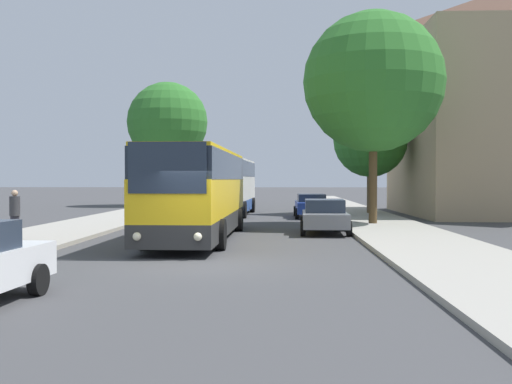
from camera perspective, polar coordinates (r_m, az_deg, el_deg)
ground_plane at (r=15.80m, az=-5.41°, el=-7.03°), size 300.00×300.00×0.00m
sidewalk_right at (r=16.41m, az=19.77°, el=-6.52°), size 4.00×120.00×0.15m
bus_front at (r=22.68m, az=-5.47°, el=0.00°), size 2.89×11.92×3.34m
bus_middle at (r=37.77m, az=-2.61°, el=0.62°), size 3.07×10.55×3.50m
parked_car_right_near at (r=25.15m, az=6.55°, el=-2.25°), size 2.12×4.12×1.42m
parked_car_right_far at (r=35.34m, az=5.29°, el=-1.25°), size 2.01×4.48×1.39m
pedestrian_waiting_far at (r=22.65m, az=-21.99°, el=-2.00°), size 0.36×0.36×1.74m
tree_left_far at (r=51.27m, az=-8.42°, el=6.57°), size 6.76×6.76×10.28m
tree_right_near at (r=29.65m, az=11.12°, el=10.23°), size 6.72×6.72×10.14m
tree_right_mid at (r=38.32m, az=10.83°, el=4.85°), size 4.63×4.63×6.88m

